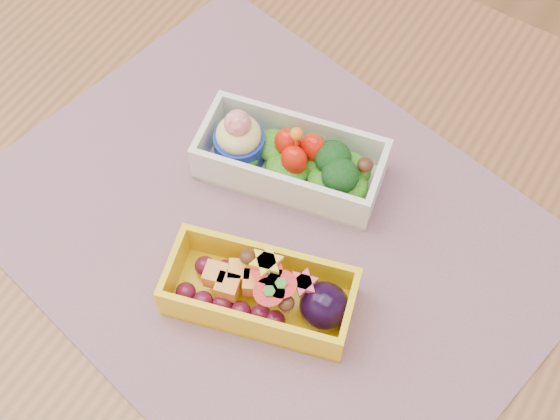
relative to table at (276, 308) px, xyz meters
The scene contains 4 objects.
table is the anchor object (origin of this frame).
placemat 0.11m from the table, 130.33° to the left, with size 0.51×0.39×0.00m, color gray.
bento_white 0.16m from the table, 114.59° to the left, with size 0.19×0.11×0.07m.
bento_yellow 0.13m from the table, 71.61° to the right, with size 0.17×0.11×0.05m.
Camera 1 is at (0.16, -0.25, 1.36)m, focal length 47.89 mm.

